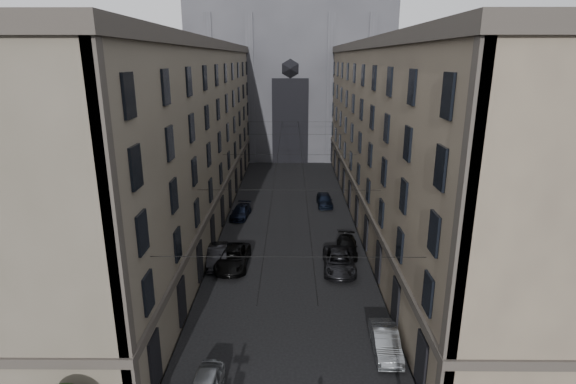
{
  "coord_description": "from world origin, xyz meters",
  "views": [
    {
      "loc": [
        0.14,
        -10.83,
        17.18
      ],
      "look_at": [
        -0.02,
        13.13,
        10.0
      ],
      "focal_mm": 28.0,
      "sensor_mm": 36.0,
      "label": 1
    }
  ],
  "objects_px": {
    "car_right_midnear": "(339,261)",
    "car_right_far": "(325,200)",
    "gothic_tower": "(290,54)",
    "car_right_midfar": "(347,247)",
    "car_left_far": "(241,212)",
    "car_left_midfar": "(233,258)",
    "car_left_midnear": "(218,256)",
    "car_right_near": "(386,342)"
  },
  "relations": [
    {
      "from": "car_right_midnear",
      "to": "car_right_far",
      "type": "distance_m",
      "value": 17.06
    },
    {
      "from": "gothic_tower",
      "to": "car_right_midfar",
      "type": "xyz_separation_m",
      "value": [
        5.26,
        -47.99,
        -17.14
      ]
    },
    {
      "from": "car_right_midfar",
      "to": "car_right_far",
      "type": "distance_m",
      "value": 13.76
    },
    {
      "from": "car_left_far",
      "to": "car_right_midfar",
      "type": "xyz_separation_m",
      "value": [
        10.75,
        -9.68,
        0.01
      ]
    },
    {
      "from": "car_left_midfar",
      "to": "car_right_midnear",
      "type": "height_order",
      "value": "car_right_midnear"
    },
    {
      "from": "car_left_midnear",
      "to": "car_right_midfar",
      "type": "height_order",
      "value": "car_left_midnear"
    },
    {
      "from": "car_left_far",
      "to": "car_right_far",
      "type": "bearing_deg",
      "value": 29.25
    },
    {
      "from": "gothic_tower",
      "to": "car_left_midfar",
      "type": "height_order",
      "value": "gothic_tower"
    },
    {
      "from": "car_left_midfar",
      "to": "car_right_midfar",
      "type": "bearing_deg",
      "value": 16.75
    },
    {
      "from": "car_left_midnear",
      "to": "car_left_far",
      "type": "relative_size",
      "value": 1.07
    },
    {
      "from": "gothic_tower",
      "to": "car_right_midnear",
      "type": "bearing_deg",
      "value": -85.32
    },
    {
      "from": "car_left_midnear",
      "to": "car_left_midfar",
      "type": "distance_m",
      "value": 1.47
    },
    {
      "from": "car_right_near",
      "to": "car_right_far",
      "type": "distance_m",
      "value": 28.15
    },
    {
      "from": "car_left_far",
      "to": "car_left_midfar",
      "type": "bearing_deg",
      "value": -80.3
    },
    {
      "from": "car_right_midfar",
      "to": "gothic_tower",
      "type": "bearing_deg",
      "value": 101.35
    },
    {
      "from": "car_left_midfar",
      "to": "car_right_far",
      "type": "relative_size",
      "value": 1.28
    },
    {
      "from": "car_right_near",
      "to": "car_left_midfar",
      "type": "bearing_deg",
      "value": 134.28
    },
    {
      "from": "car_right_near",
      "to": "car_right_midfar",
      "type": "distance_m",
      "value": 14.39
    },
    {
      "from": "car_left_midfar",
      "to": "car_right_near",
      "type": "relative_size",
      "value": 1.31
    },
    {
      "from": "car_left_midnear",
      "to": "car_right_near",
      "type": "bearing_deg",
      "value": -51.02
    },
    {
      "from": "car_left_midfar",
      "to": "car_right_near",
      "type": "xyz_separation_m",
      "value": [
        10.7,
        -11.6,
        -0.07
      ]
    },
    {
      "from": "car_left_midnear",
      "to": "car_right_far",
      "type": "relative_size",
      "value": 1.07
    },
    {
      "from": "car_left_far",
      "to": "car_left_midnear",
      "type": "bearing_deg",
      "value": -86.81
    },
    {
      "from": "car_left_midfar",
      "to": "car_right_far",
      "type": "xyz_separation_m",
      "value": [
        9.01,
        16.49,
        -0.03
      ]
    },
    {
      "from": "car_right_midnear",
      "to": "car_right_far",
      "type": "height_order",
      "value": "car_right_midnear"
    },
    {
      "from": "car_right_near",
      "to": "car_right_midnear",
      "type": "distance_m",
      "value": 11.16
    },
    {
      "from": "car_left_midnear",
      "to": "car_left_far",
      "type": "bearing_deg",
      "value": 80.58
    },
    {
      "from": "car_right_near",
      "to": "car_right_far",
      "type": "xyz_separation_m",
      "value": [
        -1.69,
        28.09,
        0.04
      ]
    },
    {
      "from": "car_right_midnear",
      "to": "car_right_midfar",
      "type": "xyz_separation_m",
      "value": [
        1.06,
        3.34,
        -0.13
      ]
    },
    {
      "from": "car_right_far",
      "to": "car_left_midfar",
      "type": "bearing_deg",
      "value": -119.96
    },
    {
      "from": "car_right_far",
      "to": "gothic_tower",
      "type": "bearing_deg",
      "value": 95.69
    },
    {
      "from": "car_right_near",
      "to": "car_right_midfar",
      "type": "bearing_deg",
      "value": 94.09
    },
    {
      "from": "car_right_near",
      "to": "car_right_midnear",
      "type": "xyz_separation_m",
      "value": [
        -1.69,
        11.03,
        0.07
      ]
    },
    {
      "from": "car_left_far",
      "to": "car_right_near",
      "type": "height_order",
      "value": "car_right_near"
    },
    {
      "from": "car_left_far",
      "to": "car_right_far",
      "type": "distance_m",
      "value": 10.5
    },
    {
      "from": "gothic_tower",
      "to": "car_right_midfar",
      "type": "bearing_deg",
      "value": -83.74
    },
    {
      "from": "car_right_far",
      "to": "car_right_midfar",
      "type": "bearing_deg",
      "value": -86.88
    },
    {
      "from": "car_left_far",
      "to": "car_right_midfar",
      "type": "bearing_deg",
      "value": -35.4
    },
    {
      "from": "car_right_far",
      "to": "car_right_near",
      "type": "bearing_deg",
      "value": -87.87
    },
    {
      "from": "car_left_midnear",
      "to": "car_right_midnear",
      "type": "height_order",
      "value": "car_right_midnear"
    },
    {
      "from": "car_left_midnear",
      "to": "car_left_midfar",
      "type": "height_order",
      "value": "car_left_midfar"
    },
    {
      "from": "car_right_midnear",
      "to": "car_left_midnear",
      "type": "bearing_deg",
      "value": 176.49
    }
  ]
}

